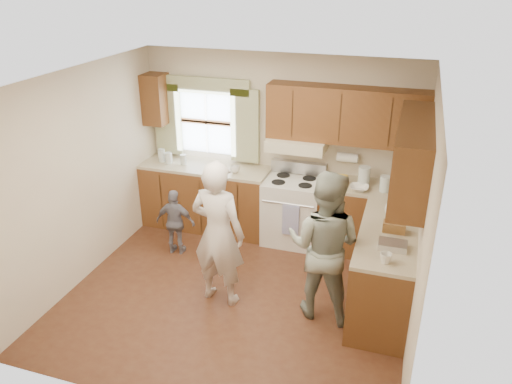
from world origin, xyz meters
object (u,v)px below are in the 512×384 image
(woman_right, at_px, (324,246))
(child, at_px, (176,222))
(stove, at_px, (293,210))
(woman_left, at_px, (218,234))

(woman_right, distance_m, child, 2.19)
(stove, relative_size, woman_right, 0.64)
(woman_left, distance_m, woman_right, 1.15)
(stove, distance_m, child, 1.59)
(stove, height_order, woman_right, woman_right)
(woman_left, relative_size, child, 1.88)
(woman_left, xyz_separation_m, child, (-0.92, 0.77, -0.40))
(child, bearing_deg, woman_right, 158.62)
(woman_right, bearing_deg, child, -12.01)
(woman_right, relative_size, child, 1.86)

